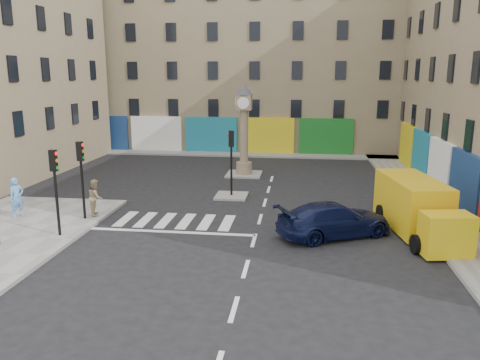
% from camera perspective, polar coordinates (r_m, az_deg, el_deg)
% --- Properties ---
extents(ground, '(120.00, 120.00, 0.00)m').
position_cam_1_polar(ground, '(19.08, 1.41, -8.41)').
color(ground, black).
rests_on(ground, ground).
extents(sidewalk_right, '(2.60, 30.00, 0.15)m').
position_cam_1_polar(sidewalk_right, '(29.34, 20.72, -1.49)').
color(sidewalk_right, gray).
rests_on(sidewalk_right, ground).
extents(sidewalk_far, '(32.00, 2.40, 0.15)m').
position_cam_1_polar(sidewalk_far, '(40.89, -0.91, 3.20)').
color(sidewalk_far, gray).
rests_on(sidewalk_far, ground).
extents(island_near, '(1.80, 1.80, 0.12)m').
position_cam_1_polar(island_near, '(26.86, -1.05, -1.95)').
color(island_near, gray).
rests_on(island_near, ground).
extents(island_far, '(2.40, 2.40, 0.12)m').
position_cam_1_polar(island_far, '(32.65, 0.50, 0.71)').
color(island_far, gray).
rests_on(island_far, ground).
extents(building_far, '(32.00, 10.00, 17.00)m').
position_cam_1_polar(building_far, '(46.09, 0.13, 14.80)').
color(building_far, '#817356').
rests_on(building_far, ground).
extents(traffic_light_left_near, '(0.28, 0.22, 3.70)m').
position_cam_1_polar(traffic_light_left_near, '(21.00, -21.63, 0.13)').
color(traffic_light_left_near, black).
rests_on(traffic_light_left_near, sidewalk_left).
extents(traffic_light_left_far, '(0.28, 0.22, 3.70)m').
position_cam_1_polar(traffic_light_left_far, '(23.08, -18.79, 1.43)').
color(traffic_light_left_far, black).
rests_on(traffic_light_left_far, sidewalk_left).
extents(traffic_light_island, '(0.28, 0.22, 3.70)m').
position_cam_1_polar(traffic_light_island, '(26.33, -1.07, 3.38)').
color(traffic_light_island, black).
rests_on(traffic_light_island, island_near).
extents(clock_pillar, '(1.20, 1.20, 6.10)m').
position_cam_1_polar(clock_pillar, '(32.09, 0.51, 6.81)').
color(clock_pillar, '#887959').
rests_on(clock_pillar, island_far).
extents(navy_sedan, '(5.47, 4.16, 1.48)m').
position_cam_1_polar(navy_sedan, '(20.72, 11.41, -4.76)').
color(navy_sedan, black).
rests_on(navy_sedan, ground).
extents(yellow_van, '(2.96, 6.62, 2.33)m').
position_cam_1_polar(yellow_van, '(22.01, 20.76, -3.19)').
color(yellow_van, gold).
rests_on(yellow_van, ground).
extents(pedestrian_blue, '(0.74, 0.84, 1.92)m').
position_cam_1_polar(pedestrian_blue, '(24.92, -25.56, -1.92)').
color(pedestrian_blue, '#6097DB').
rests_on(pedestrian_blue, sidewalk_left).
extents(pedestrian_tan, '(0.94, 1.05, 1.77)m').
position_cam_1_polar(pedestrian_tan, '(23.87, -17.19, -2.01)').
color(pedestrian_tan, tan).
rests_on(pedestrian_tan, sidewalk_left).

